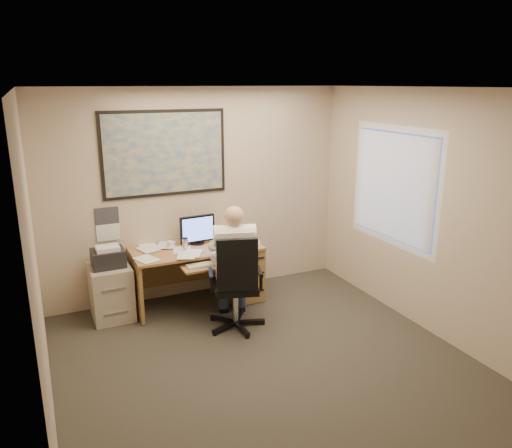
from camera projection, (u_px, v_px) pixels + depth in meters
name	position (u px, v px, depth m)	size (l,w,h in m)	color
room_shell	(276.00, 242.00, 4.51)	(4.00, 4.50, 2.70)	#342F28
desk	(221.00, 266.00, 6.48)	(1.60, 0.97, 1.12)	#AB7849
world_map	(165.00, 153.00, 6.14)	(1.56, 0.03, 1.06)	#1E4C93
wall_calendar	(108.00, 224.00, 6.07)	(0.28, 0.01, 0.42)	white
window_blinds	(394.00, 186.00, 5.94)	(0.06, 1.40, 1.30)	white
filing_cabinet	(111.00, 287.00, 5.96)	(0.47, 0.56, 0.91)	#AEA08C
office_chair	(238.00, 301.00, 5.70)	(0.85, 0.85, 1.14)	black
person	(234.00, 268.00, 5.66)	(0.59, 0.85, 1.43)	white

